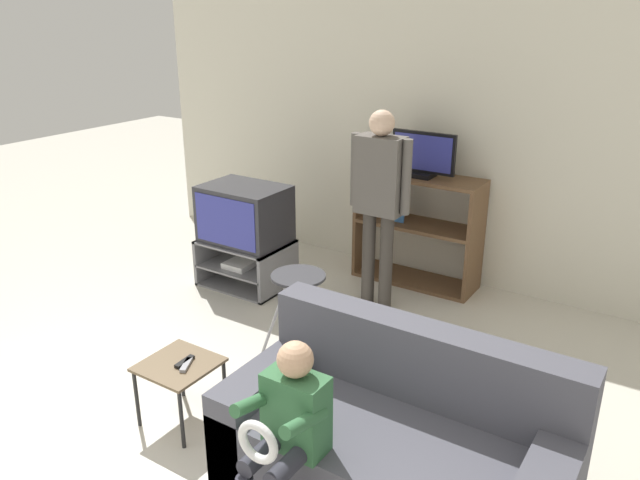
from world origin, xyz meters
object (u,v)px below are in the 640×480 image
(media_shelf, at_px, (417,229))
(couch, at_px, (395,447))
(person_seated_child, at_px, (286,428))
(television_flat, at_px, (423,156))
(remote_control_white, at_px, (186,365))
(television_main, at_px, (245,214))
(person_standing_adult, at_px, (380,192))
(folding_stool, at_px, (298,289))
(snack_table, at_px, (179,371))
(remote_control_black, at_px, (185,362))
(tv_stand, at_px, (246,263))

(media_shelf, xyz_separation_m, couch, (1.06, -2.53, -0.22))
(couch, xyz_separation_m, person_seated_child, (-0.32, -0.50, 0.30))
(television_flat, xyz_separation_m, couch, (1.03, -2.51, -0.90))
(remote_control_white, bearing_deg, media_shelf, 58.26)
(television_main, xyz_separation_m, person_standing_adult, (1.21, 0.24, 0.34))
(folding_stool, relative_size, person_standing_adult, 0.40)
(person_seated_child, bearing_deg, couch, 57.47)
(person_standing_adult, bearing_deg, snack_table, -97.17)
(media_shelf, xyz_separation_m, remote_control_white, (-0.25, -2.68, -0.10))
(folding_stool, relative_size, snack_table, 1.57)
(remote_control_black, xyz_separation_m, remote_control_white, (0.03, -0.02, 0.00))
(tv_stand, bearing_deg, television_flat, 33.90)
(tv_stand, height_order, folding_stool, folding_stool)
(tv_stand, xyz_separation_m, couch, (2.33, -1.63, 0.09))
(person_seated_child, bearing_deg, remote_control_white, 160.49)
(folding_stool, bearing_deg, snack_table, -100.24)
(remote_control_black, bearing_deg, television_main, 116.08)
(television_main, bearing_deg, television_flat, 33.69)
(tv_stand, relative_size, remote_control_black, 5.36)
(snack_table, bearing_deg, folding_stool, 79.76)
(television_main, bearing_deg, media_shelf, 35.08)
(television_flat, bearing_deg, person_standing_adult, -97.94)
(tv_stand, relative_size, folding_stool, 1.17)
(folding_stool, xyz_separation_m, remote_control_black, (-0.15, -0.98, -0.13))
(folding_stool, distance_m, person_standing_adult, 1.14)
(television_main, bearing_deg, person_seated_child, -46.87)
(snack_table, bearing_deg, television_flat, 82.65)
(television_flat, bearing_deg, media_shelf, 133.23)
(remote_control_white, bearing_deg, television_main, 93.22)
(media_shelf, height_order, person_seated_child, media_shelf)
(person_standing_adult, bearing_deg, tv_stand, -168.21)
(snack_table, relative_size, couch, 0.24)
(tv_stand, distance_m, television_flat, 1.85)
(media_shelf, relative_size, television_flat, 1.93)
(media_shelf, height_order, couch, media_shelf)
(folding_stool, bearing_deg, television_flat, 84.41)
(television_main, bearing_deg, folding_stool, -34.94)
(tv_stand, height_order, television_flat, television_flat)
(snack_table, height_order, person_standing_adult, person_standing_adult)
(television_flat, bearing_deg, person_seated_child, -76.70)
(folding_stool, distance_m, remote_control_white, 1.01)
(television_flat, relative_size, couch, 0.34)
(remote_control_black, distance_m, remote_control_white, 0.04)
(television_main, xyz_separation_m, television_flat, (1.30, 0.86, 0.52))
(person_standing_adult, bearing_deg, television_flat, 82.06)
(person_seated_child, bearing_deg, snack_table, 161.57)
(tv_stand, xyz_separation_m, remote_control_white, (1.02, -1.78, 0.21))
(tv_stand, distance_m, snack_table, 2.03)
(tv_stand, relative_size, person_seated_child, 0.77)
(folding_stool, bearing_deg, remote_control_black, -98.79)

